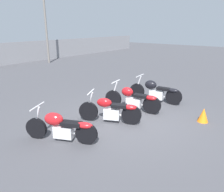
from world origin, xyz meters
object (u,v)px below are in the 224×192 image
(motorcycle_slot_0, at_px, (62,127))
(motorcycle_slot_1, at_px, (111,110))
(light_pole_left, at_px, (44,8))
(motorcycle_slot_2, at_px, (133,99))
(motorcycle_slot_3, at_px, (156,91))
(traffic_cone_near, at_px, (203,115))

(motorcycle_slot_0, bearing_deg, motorcycle_slot_1, -34.66)
(light_pole_left, relative_size, motorcycle_slot_0, 3.87)
(motorcycle_slot_2, height_order, motorcycle_slot_3, motorcycle_slot_2)
(motorcycle_slot_0, bearing_deg, motorcycle_slot_3, -30.92)
(motorcycle_slot_0, xyz_separation_m, motorcycle_slot_1, (1.71, -0.29, -0.01))
(motorcycle_slot_0, height_order, motorcycle_slot_2, motorcycle_slot_2)
(motorcycle_slot_2, relative_size, traffic_cone_near, 4.70)
(motorcycle_slot_1, height_order, motorcycle_slot_2, motorcycle_slot_2)
(motorcycle_slot_0, xyz_separation_m, motorcycle_slot_2, (3.01, -0.26, 0.01))
(light_pole_left, xyz_separation_m, motorcycle_slot_0, (-7.80, -11.03, -3.82))
(light_pole_left, bearing_deg, motorcycle_slot_1, -118.27)
(motorcycle_slot_0, height_order, traffic_cone_near, motorcycle_slot_0)
(motorcycle_slot_2, relative_size, motorcycle_slot_3, 0.97)
(light_pole_left, xyz_separation_m, motorcycle_slot_1, (-6.09, -11.32, -3.82))
(light_pole_left, bearing_deg, motorcycle_slot_2, -112.98)
(traffic_cone_near, bearing_deg, motorcycle_slot_1, 128.69)
(motorcycle_slot_2, bearing_deg, light_pole_left, 57.43)
(motorcycle_slot_0, xyz_separation_m, motorcycle_slot_3, (4.39, -0.44, 0.02))
(motorcycle_slot_3, bearing_deg, motorcycle_slot_1, 170.74)
(light_pole_left, xyz_separation_m, motorcycle_slot_3, (-3.41, -11.47, -3.80))
(motorcycle_slot_0, relative_size, motorcycle_slot_3, 0.85)
(light_pole_left, relative_size, traffic_cone_near, 15.84)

